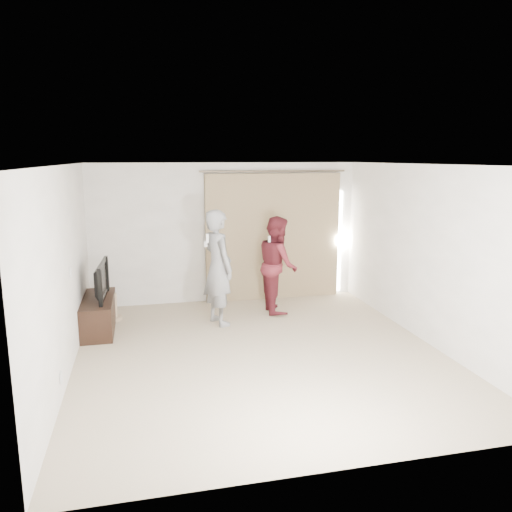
% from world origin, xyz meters
% --- Properties ---
extents(floor, '(5.50, 5.50, 0.00)m').
position_xyz_m(floor, '(0.00, 0.00, 0.00)').
color(floor, '#B9AB8B').
rests_on(floor, ground).
extents(wall_back, '(5.00, 0.04, 2.60)m').
position_xyz_m(wall_back, '(0.00, 2.75, 1.30)').
color(wall_back, white).
rests_on(wall_back, ground).
extents(wall_left, '(0.04, 5.50, 2.60)m').
position_xyz_m(wall_left, '(-2.50, -0.00, 1.30)').
color(wall_left, white).
rests_on(wall_left, ground).
extents(ceiling, '(5.00, 5.50, 0.01)m').
position_xyz_m(ceiling, '(0.00, 0.00, 2.60)').
color(ceiling, white).
rests_on(ceiling, wall_back).
extents(curtain, '(2.80, 0.11, 2.46)m').
position_xyz_m(curtain, '(0.91, 2.68, 1.20)').
color(curtain, '#947B5A').
rests_on(curtain, ground).
extents(tv_console, '(0.47, 1.35, 0.52)m').
position_xyz_m(tv_console, '(-2.27, 1.51, 0.26)').
color(tv_console, black).
rests_on(tv_console, ground).
extents(tv, '(0.18, 1.02, 0.58)m').
position_xyz_m(tv, '(-2.27, 1.51, 0.81)').
color(tv, black).
rests_on(tv, tv_console).
extents(scratching_post, '(0.34, 0.34, 0.46)m').
position_xyz_m(scratching_post, '(-2.10, 1.98, 0.18)').
color(scratching_post, tan).
rests_on(scratching_post, ground).
extents(person_man, '(0.66, 0.80, 1.89)m').
position_xyz_m(person_man, '(-0.37, 1.41, 0.94)').
color(person_man, slate).
rests_on(person_man, ground).
extents(person_woman, '(0.67, 0.84, 1.70)m').
position_xyz_m(person_woman, '(0.76, 1.85, 0.85)').
color(person_woman, maroon).
rests_on(person_woman, ground).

